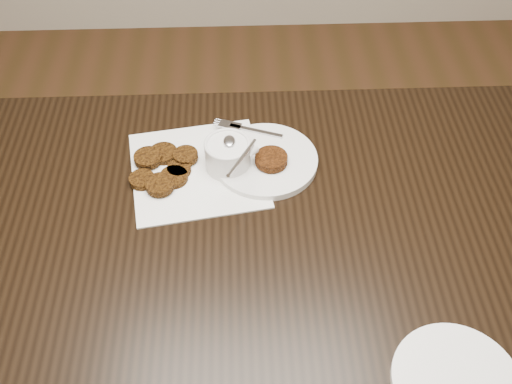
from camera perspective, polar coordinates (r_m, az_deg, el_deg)
table at (r=1.46m, az=0.55°, el=-12.55°), size 1.29×0.83×0.75m
napkin at (r=1.26m, az=-5.61°, el=2.14°), size 0.31×0.31×0.00m
sauce_ramekin at (r=1.21m, az=-2.77°, el=4.70°), size 0.14×0.14×0.13m
patty_cluster at (r=1.25m, az=-8.33°, el=2.25°), size 0.25×0.25×0.02m
plate_with_patty at (r=1.26m, az=0.92°, el=3.32°), size 0.28×0.28×0.03m
plate_empty at (r=1.02m, az=18.64°, el=-16.92°), size 0.22×0.22×0.01m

